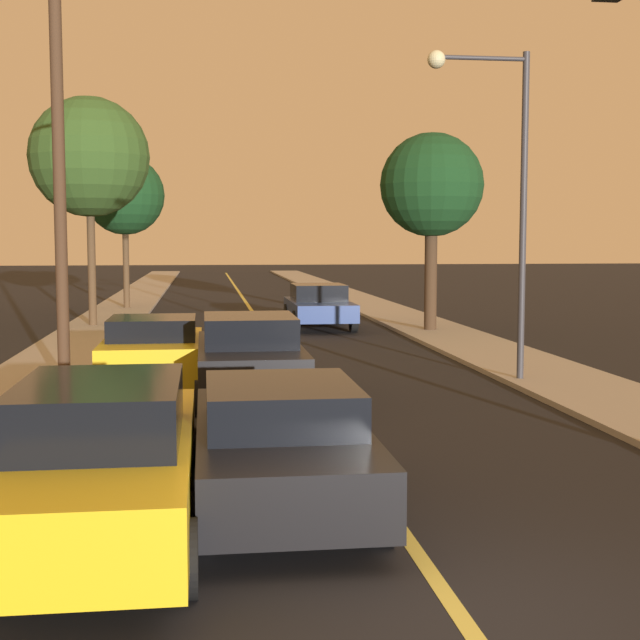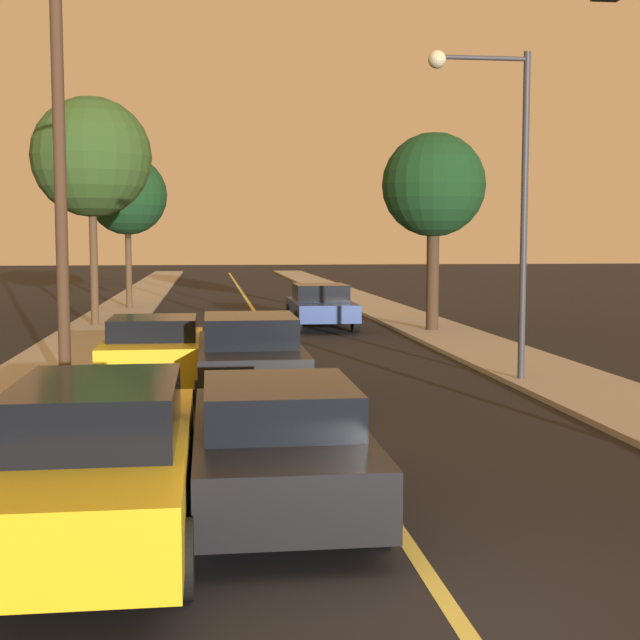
{
  "view_description": "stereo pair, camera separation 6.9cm",
  "coord_description": "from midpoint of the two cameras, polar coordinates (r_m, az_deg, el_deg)",
  "views": [
    {
      "loc": [
        -1.99,
        -6.52,
        2.98
      ],
      "look_at": [
        0.0,
        8.65,
        1.6
      ],
      "focal_mm": 50.0,
      "sensor_mm": 36.0,
      "label": 1
    },
    {
      "loc": [
        -1.92,
        -6.53,
        2.98
      ],
      "look_at": [
        0.0,
        8.65,
        1.6
      ],
      "focal_mm": 50.0,
      "sensor_mm": 36.0,
      "label": 2
    }
  ],
  "objects": [
    {
      "name": "streetlamp_right",
      "position": [
        18.62,
        11.29,
        9.55
      ],
      "size": [
        2.11,
        0.36,
        6.63
      ],
      "color": "#333338",
      "rests_on": "ground"
    },
    {
      "name": "car_near_lane_second",
      "position": [
        16.54,
        -4.66,
        -2.4
      ],
      "size": [
        1.99,
        4.69,
        1.6
      ],
      "color": "black",
      "rests_on": "ground"
    },
    {
      "name": "car_outer_lane_front",
      "position": [
        9.15,
        -13.92,
        -8.61
      ],
      "size": [
        1.86,
        5.15,
        1.63
      ],
      "color": "gold",
      "rests_on": "ground"
    },
    {
      "name": "ground_plane",
      "position": [
        7.43,
        8.88,
        -18.55
      ],
      "size": [
        200.0,
        200.0,
        0.0
      ],
      "primitive_type": "plane",
      "color": "black"
    },
    {
      "name": "car_near_lane_front",
      "position": [
        10.0,
        -2.77,
        -7.82
      ],
      "size": [
        1.96,
        4.64,
        1.43
      ],
      "color": "black",
      "rests_on": "ground"
    },
    {
      "name": "utility_pole_left",
      "position": [
        18.31,
        -16.48,
        9.8
      ],
      "size": [
        1.6,
        0.24,
        8.49
      ],
      "color": "#422D1E",
      "rests_on": "ground"
    },
    {
      "name": "tree_left_near",
      "position": [
        30.96,
        -14.62,
        10.04
      ],
      "size": [
        3.97,
        3.97,
        7.58
      ],
      "color": "#4C3823",
      "rests_on": "ground"
    },
    {
      "name": "car_far_oncoming",
      "position": [
        30.06,
        -0.13,
        0.95
      ],
      "size": [
        2.08,
        4.74,
        1.48
      ],
      "rotation": [
        0.0,
        0.0,
        3.14
      ],
      "color": "navy",
      "rests_on": "ground"
    },
    {
      "name": "car_outer_lane_second",
      "position": [
        17.99,
        -10.72,
        -2.02
      ],
      "size": [
        2.02,
        4.01,
        1.47
      ],
      "color": "gold",
      "rests_on": "ground"
    },
    {
      "name": "sidewalk_left",
      "position": [
        42.76,
        -12.07,
        1.13
      ],
      "size": [
        2.5,
        80.0,
        0.12
      ],
      "color": "#9E998E",
      "rests_on": "ground"
    },
    {
      "name": "tree_right_near",
      "position": [
        28.63,
        7.09,
        8.5
      ],
      "size": [
        3.28,
        3.28,
        6.23
      ],
      "color": "#3D2B1C",
      "rests_on": "ground"
    },
    {
      "name": "road_surface",
      "position": [
        42.67,
        -4.82,
        1.14
      ],
      "size": [
        8.31,
        80.0,
        0.01
      ],
      "color": "black",
      "rests_on": "ground"
    },
    {
      "name": "sidewalk_right",
      "position": [
        43.25,
        2.35,
        1.28
      ],
      "size": [
        2.5,
        80.0,
        0.12
      ],
      "color": "#9E998E",
      "rests_on": "ground"
    },
    {
      "name": "tree_left_far",
      "position": [
        38.49,
        -12.44,
        7.77
      ],
      "size": [
        3.31,
        3.31,
        6.37
      ],
      "color": "#4C3823",
      "rests_on": "ground"
    }
  ]
}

